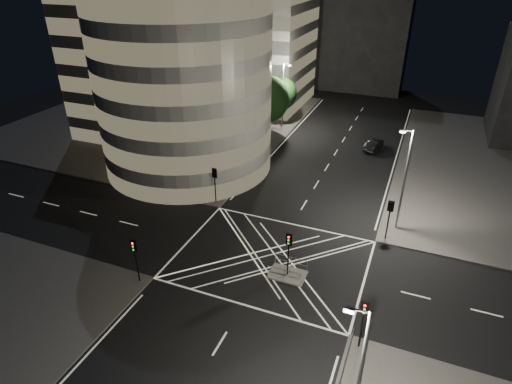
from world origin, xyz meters
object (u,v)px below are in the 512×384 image
at_px(central_island, 287,275).
at_px(traffic_signal_nr, 363,316).
at_px(street_lamp_left_far, 283,95).
at_px(street_lamp_right_near, 357,383).
at_px(street_lamp_right_far, 404,178).
at_px(traffic_signal_fl, 215,179).
at_px(traffic_signal_fr, 390,213).
at_px(traffic_signal_nl, 135,253).
at_px(traffic_signal_island, 289,247).
at_px(street_lamp_left_near, 230,137).
at_px(sedan, 373,145).

distance_m(central_island, traffic_signal_nr, 9.08).
height_order(street_lamp_left_far, street_lamp_right_near, same).
bearing_deg(street_lamp_right_far, traffic_signal_fl, -173.12).
bearing_deg(traffic_signal_fr, traffic_signal_nl, -142.31).
distance_m(traffic_signal_fl, street_lamp_left_far, 23.36).
bearing_deg(central_island, traffic_signal_nl, -153.86).
relative_size(traffic_signal_fr, street_lamp_right_far, 0.40).
xyz_separation_m(traffic_signal_nl, traffic_signal_fr, (17.60, 13.60, 0.00)).
distance_m(street_lamp_right_far, street_lamp_right_near, 23.00).
bearing_deg(traffic_signal_fr, traffic_signal_island, -129.33).
xyz_separation_m(central_island, traffic_signal_fl, (-10.80, 8.30, 2.84)).
relative_size(central_island, street_lamp_left_near, 0.30).
distance_m(traffic_signal_fr, street_lamp_left_far, 29.63).
relative_size(central_island, traffic_signal_island, 0.75).
height_order(street_lamp_left_near, street_lamp_right_far, same).
bearing_deg(traffic_signal_fr, sedan, 101.69).
xyz_separation_m(street_lamp_left_far, street_lamp_right_far, (18.87, -21.00, 0.00)).
height_order(traffic_signal_fr, street_lamp_left_near, street_lamp_left_near).
bearing_deg(traffic_signal_island, street_lamp_left_far, 109.95).
bearing_deg(street_lamp_left_far, traffic_signal_nr, -63.64).
bearing_deg(street_lamp_left_far, central_island, -70.05).
relative_size(central_island, traffic_signal_nr, 0.75).
distance_m(central_island, street_lamp_left_near, 18.52).
bearing_deg(traffic_signal_island, traffic_signal_nl, -153.86).
height_order(traffic_signal_nl, street_lamp_right_far, street_lamp_right_far).
bearing_deg(street_lamp_left_near, traffic_signal_island, -49.73).
bearing_deg(street_lamp_right_far, street_lamp_left_far, 131.94).
xyz_separation_m(traffic_signal_island, street_lamp_left_near, (-11.44, 13.50, 2.63)).
bearing_deg(central_island, street_lamp_left_near, 130.27).
relative_size(traffic_signal_fl, street_lamp_right_far, 0.40).
distance_m(traffic_signal_fl, traffic_signal_fr, 17.60).
distance_m(street_lamp_left_near, street_lamp_right_far, 19.11).
xyz_separation_m(traffic_signal_fl, street_lamp_left_far, (-0.64, 23.20, 2.63)).
height_order(traffic_signal_island, sedan, traffic_signal_island).
height_order(traffic_signal_island, street_lamp_right_near, street_lamp_right_near).
bearing_deg(traffic_signal_island, central_island, 0.00).
bearing_deg(street_lamp_left_far, traffic_signal_nl, -89.01).
relative_size(traffic_signal_nl, street_lamp_left_near, 0.40).
bearing_deg(street_lamp_left_far, street_lamp_right_near, -66.79).
bearing_deg(traffic_signal_island, traffic_signal_fr, 50.67).
distance_m(traffic_signal_nl, street_lamp_right_near, 19.78).
bearing_deg(street_lamp_right_far, traffic_signal_fr, -106.11).
relative_size(central_island, traffic_signal_fr, 0.75).
height_order(central_island, street_lamp_right_near, street_lamp_right_near).
distance_m(traffic_signal_fl, traffic_signal_island, 13.62).
distance_m(traffic_signal_nl, street_lamp_left_near, 18.99).
height_order(traffic_signal_nr, street_lamp_left_far, street_lamp_left_far).
height_order(street_lamp_right_far, street_lamp_right_near, same).
bearing_deg(street_lamp_right_near, central_island, 120.75).
xyz_separation_m(traffic_signal_fr, traffic_signal_nr, (0.00, -13.60, 0.00)).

